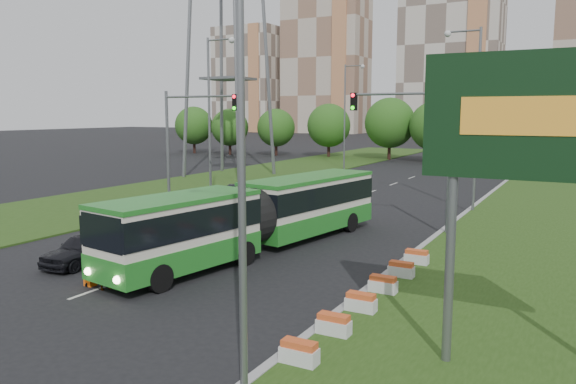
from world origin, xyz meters
The scene contains 18 objects.
ground centered at (0.00, 0.00, 0.00)m, with size 360.00×360.00×0.00m, color black.
median_kerb centered at (6.05, 8.00, 0.09)m, with size 0.30×60.00×0.18m, color #989898.
left_verge centered at (-18.00, 25.00, 0.05)m, with size 12.00×110.00×0.10m, color #244313.
lane_markings centered at (-3.00, 20.00, 0.00)m, with size 0.20×100.00×0.01m, color beige, non-canonical shape.
flower_planters centered at (6.70, -2.50, 0.45)m, with size 1.10×11.50×0.60m, color silver, non-canonical shape.
billboard centered at (12.25, -6.00, 6.16)m, with size 6.00×0.37×8.00m.
traffic_mast_median centered at (4.78, 10.00, 5.35)m, with size 5.76×0.32×8.00m.
traffic_mast_left centered at (-10.38, 9.00, 5.35)m, with size 5.76×0.32×8.00m.
street_lamps centered at (-3.00, 10.00, 6.00)m, with size 36.00×60.00×12.00m, color slate, non-canonical shape.
tree_line centered at (10.00, 55.00, 4.50)m, with size 120.00×8.00×9.00m, color #255416, non-canonical shape.
apartment_tower_west centered at (-65.00, 150.00, 24.00)m, with size 26.00×15.00×48.00m, color #BCAC97.
apartment_tower_cwest centered at (-25.00, 150.00, 26.00)m, with size 28.00×15.00×52.00m, color beige.
midrise_west centered at (-95.00, 150.00, 18.00)m, with size 22.00×14.00×36.00m, color beige.
articulated_bus centered at (-0.87, 2.21, 1.72)m, with size 2.67×17.10×2.82m.
car_left_near centered at (-6.24, -3.44, 0.69)m, with size 1.63×4.06×1.38m, color black.
car_left_far centered at (-8.70, 12.48, 0.76)m, with size 1.61×4.61×1.52m, color black.
pedestrian centered at (-2.71, -5.59, 0.81)m, with size 0.59×0.39×1.61m, color gray.
shopping_trolley centered at (-3.57, -5.56, 0.34)m, with size 0.39×0.42×0.68m.
Camera 1 is at (12.99, -20.23, 6.58)m, focal length 35.00 mm.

